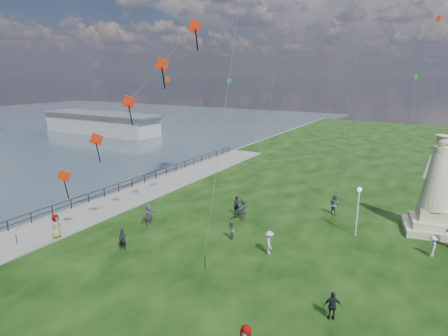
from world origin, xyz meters
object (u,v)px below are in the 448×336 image
Objects in this scene: pier_pavilion at (101,123)px; person_0 at (123,239)px; person_5 at (149,214)px; person_6 at (237,205)px; person_1 at (231,230)px; lamppost at (358,201)px; person_7 at (334,205)px; statue at (434,196)px; person_2 at (269,242)px; person_8 at (433,246)px; person_3 at (332,306)px; person_10 at (56,227)px; person_11 at (243,208)px.

person_0 is (45.89, -39.62, -1.03)m from pier_pavilion.
person_5 is 1.04× the size of person_6.
pier_pavilion is 57.73m from person_6.
person_1 is 5.22m from person_6.
person_1 is (-8.09, -5.51, -2.12)m from lamppost.
lamppost is at bearing 102.51° from person_1.
person_0 is at bearing 76.47° from person_7.
statue reaches higher than person_2.
person_1 is at bearing 21.93° from person_0.
lamppost is at bearing -154.27° from statue.
person_7 is at bearing -131.09° from person_8.
lamppost is 16.81m from person_5.
person_3 is 20.81m from person_10.
person_10 is at bearing -76.67° from person_8.
person_6 is at bearing -127.66° from person_11.
person_11 reaches higher than person_3.
person_2 is 10.75m from person_5.
lamppost is 23.21m from person_10.
person_7 is 8.32m from person_11.
person_3 is 15.51m from person_7.
person_10 is at bearing 170.50° from person_0.
person_7 is at bearing -45.67° from person_2.
lamppost reaches higher than person_1.
person_3 is at bearing -33.27° from pier_pavilion.
person_0 is 0.97× the size of person_2.
person_5 is at bearing 57.26° from person_2.
pier_pavilion is 16.04× the size of person_10.
person_10 reaches higher than person_7.
pier_pavilion is 20.19× the size of person_8.
pier_pavilion is at bearing -125.32° from person_8.
pier_pavilion is 18.57× the size of person_0.
statue is at bearing -66.01° from person_10.
person_0 is 5.90m from person_10.
statue reaches higher than person_1.
statue is 5.16m from person_8.
person_1 is 0.80× the size of person_7.
person_1 is at bearing -74.10° from person_5.
lamppost reaches higher than person_7.
lamppost is 2.39× the size of person_2.
person_1 is 3.47m from person_2.
person_11 is at bearing -171.88° from statue.
statue is at bearing -20.99° from pier_pavilion.
person_3 is at bearing -22.17° from person_0.
pier_pavilion is 72.85m from person_3.
lamppost is 9.50m from person_11.
pier_pavilion is 62.36m from person_7.
person_10 is (-9.55, -11.36, 0.06)m from person_6.
person_10 is 15.03m from person_11.
statue is at bearing 13.54° from person_6.
person_5 is at bearing -55.77° from person_11.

